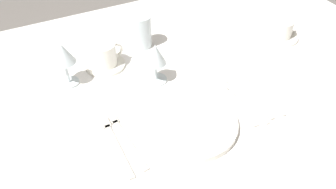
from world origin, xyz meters
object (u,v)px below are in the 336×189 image
object	(u,v)px
dinner_plate	(188,123)
coffee_cup_right	(104,54)
fork_inner	(116,143)
drink_tumbler	(142,31)
dinner_knife	(235,103)
spoon_dessert	(245,91)
wine_glass_centre	(63,56)
coffee_cup_left	(281,28)
spoon_soup	(238,96)
wine_glass_left	(154,57)
spoon_tea	(256,90)
fork_outer	(125,137)

from	to	relation	value
dinner_plate	coffee_cup_right	world-z (taller)	coffee_cup_right
fork_inner	drink_tumbler	world-z (taller)	drink_tumbler
coffee_cup_right	drink_tumbler	distance (m)	0.17
dinner_knife	spoon_dessert	world-z (taller)	spoon_dessert
dinner_plate	wine_glass_centre	bearing A→B (deg)	125.93
coffee_cup_left	coffee_cup_right	size ratio (longest dim) A/B	1.01
wine_glass_centre	spoon_dessert	bearing A→B (deg)	-31.49
fork_inner	spoon_soup	distance (m)	0.39
coffee_cup_right	spoon_soup	bearing A→B (deg)	-47.55
fork_inner	wine_glass_centre	size ratio (longest dim) A/B	1.56
spoon_dessert	wine_glass_left	xyz separation A→B (m)	(-0.22, 0.17, 0.09)
spoon_tea	coffee_cup_right	world-z (taller)	coffee_cup_right
dinner_plate	spoon_tea	xyz separation A→B (m)	(0.26, 0.04, -0.01)
spoon_tea	wine_glass_left	distance (m)	0.32
coffee_cup_right	dinner_knife	bearing A→B (deg)	-51.69
fork_inner	dinner_plate	bearing A→B (deg)	-8.42
dinner_plate	drink_tumbler	world-z (taller)	drink_tumbler
spoon_soup	dinner_knife	bearing A→B (deg)	-140.29
dinner_plate	wine_glass_left	size ratio (longest dim) A/B	2.02
spoon_tea	coffee_cup_left	world-z (taller)	coffee_cup_left
dinner_plate	coffee_cup_left	xyz separation A→B (m)	(0.52, 0.24, 0.03)
spoon_dessert	wine_glass_centre	bearing A→B (deg)	148.51
dinner_plate	wine_glass_left	xyz separation A→B (m)	(0.00, 0.22, 0.08)
dinner_plate	fork_outer	size ratio (longest dim) A/B	1.20
dinner_knife	drink_tumbler	size ratio (longest dim) A/B	1.91
fork_inner	wine_glass_left	world-z (taller)	wine_glass_left
spoon_tea	wine_glass_centre	size ratio (longest dim) A/B	1.42
spoon_soup	spoon_tea	xyz separation A→B (m)	(0.07, -0.00, 0.00)
fork_outer	coffee_cup_left	size ratio (longest dim) A/B	2.07
wine_glass_left	spoon_tea	bearing A→B (deg)	-35.72
fork_inner	spoon_dessert	xyz separation A→B (m)	(0.42, 0.02, 0.00)
dinner_knife	spoon_tea	world-z (taller)	spoon_tea
dinner_plate	coffee_cup_left	bearing A→B (deg)	24.81
fork_inner	spoon_dessert	bearing A→B (deg)	2.19
drink_tumbler	dinner_plate	bearing A→B (deg)	-96.85
spoon_tea	fork_inner	bearing A→B (deg)	-179.27
spoon_soup	coffee_cup_right	world-z (taller)	coffee_cup_right
spoon_soup	spoon_dessert	world-z (taller)	same
fork_outer	coffee_cup_left	distance (m)	0.72
dinner_knife	coffee_cup_left	bearing A→B (deg)	32.51
wine_glass_centre	coffee_cup_right	bearing A→B (deg)	14.40
fork_inner	spoon_soup	bearing A→B (deg)	1.01
wine_glass_centre	dinner_plate	bearing A→B (deg)	-54.07
dinner_plate	coffee_cup_left	size ratio (longest dim) A/B	2.48
dinner_plate	wine_glass_left	distance (m)	0.23
dinner_plate	drink_tumbler	distance (m)	0.43
coffee_cup_left	wine_glass_left	distance (m)	0.52
dinner_knife	spoon_dessert	xyz separation A→B (m)	(0.06, 0.03, 0.00)
fork_outer	spoon_soup	size ratio (longest dim) A/B	1.05
fork_outer	coffee_cup_left	xyz separation A→B (m)	(0.69, 0.20, 0.04)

